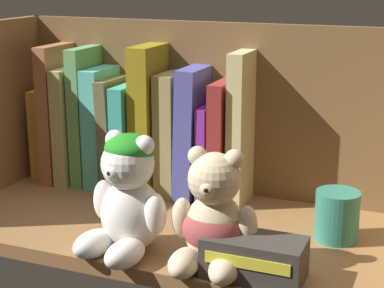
{
  "coord_description": "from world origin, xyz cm",
  "views": [
    {
      "loc": [
        30.54,
        -77.85,
        37.82
      ],
      "look_at": [
        -1.1,
        0.0,
        14.17
      ],
      "focal_mm": 59.14,
      "sensor_mm": 36.0,
      "label": 1
    }
  ],
  "objects": [
    {
      "name": "book_4",
      "position": [
        -21.82,
        13.09,
        11.96
      ],
      "size": [
        2.96,
        12.77,
        19.92
      ],
      "primitive_type": "cube",
      "color": "#53BDB1",
      "rests_on": "shelf_board"
    },
    {
      "name": "book_11",
      "position": [
        -0.61,
        13.09,
        11.53
      ],
      "size": [
        2.29,
        11.79,
        19.06
      ],
      "primitive_type": "cube",
      "color": "maroon",
      "rests_on": "shelf_board"
    },
    {
      "name": "book_2",
      "position": [
        -27.5,
        13.09,
        11.85
      ],
      "size": [
        2.27,
        14.02,
        19.7
      ],
      "primitive_type": "cube",
      "color": "tan",
      "rests_on": "shelf_board"
    },
    {
      "name": "teddy_bear_larger",
      "position": [
        -5.68,
        -10.71,
        9.48
      ],
      "size": [
        11.88,
        12.29,
        15.78
      ],
      "color": "white",
      "rests_on": "shelf_board"
    },
    {
      "name": "book_5",
      "position": [
        -18.93,
        13.09,
        11.23
      ],
      "size": [
        2.68,
        14.24,
        18.53
      ],
      "primitive_type": "cube",
      "rotation": [
        0.0,
        -0.04,
        0.0
      ],
      "color": "brown",
      "rests_on": "shelf_board"
    },
    {
      "name": "book_12",
      "position": [
        2.18,
        13.09,
        13.85
      ],
      "size": [
        2.43,
        10.2,
        23.69
      ],
      "primitive_type": "cube",
      "color": "#C8BC7E",
      "rests_on": "shelf_board"
    },
    {
      "name": "book_8",
      "position": [
        -9.28,
        13.09,
        11.9
      ],
      "size": [
        3.19,
        11.11,
        19.79
      ],
      "primitive_type": "cube",
      "color": "#998E57",
      "rests_on": "shelf_board"
    },
    {
      "name": "book_9",
      "position": [
        -5.74,
        13.09,
        12.44
      ],
      "size": [
        3.66,
        11.73,
        20.96
      ],
      "primitive_type": "cube",
      "rotation": [
        0.0,
        0.03,
        0.0
      ],
      "color": "#4B4EA4",
      "rests_on": "shelf_board"
    },
    {
      "name": "book_10",
      "position": [
        -2.99,
        13.09,
        9.59
      ],
      "size": [
        1.61,
        11.01,
        15.18
      ],
      "primitive_type": "cube",
      "color": "purple",
      "rests_on": "shelf_board"
    },
    {
      "name": "book_3",
      "position": [
        -24.83,
        13.09,
        13.56
      ],
      "size": [
        2.2,
        12.29,
        23.12
      ],
      "primitive_type": "cube",
      "color": "#5FA05D",
      "rests_on": "shelf_board"
    },
    {
      "name": "teddy_bear_smaller",
      "position": [
        6.01,
        -10.44,
        7.9
      ],
      "size": [
        10.99,
        11.51,
        15.01
      ],
      "color": "beige",
      "rests_on": "shelf_board"
    },
    {
      "name": "small_product_box",
      "position": [
        11.6,
        -11.63,
        4.54
      ],
      "size": [
        11.99,
        6.13,
        5.07
      ],
      "color": "#38332D",
      "rests_on": "shelf_board"
    },
    {
      "name": "book_1",
      "position": [
        -30.24,
        13.09,
        13.66
      ],
      "size": [
        2.48,
        13.69,
        23.32
      ],
      "primitive_type": "cube",
      "rotation": [
        0.0,
        0.01,
        0.0
      ],
      "color": "#A1613D",
      "rests_on": "shelf_board"
    },
    {
      "name": "book_6",
      "position": [
        -16.33,
        13.09,
        10.85
      ],
      "size": [
        2.38,
        14.9,
        17.69
      ],
      "primitive_type": "cube",
      "color": "teal",
      "rests_on": "shelf_board"
    },
    {
      "name": "shelf_board",
      "position": [
        0.0,
        0.0,
        1.0
      ],
      "size": [
        72.53,
        30.42,
        2.0
      ],
      "primitive_type": "cube",
      "color": "olive",
      "rests_on": "ground"
    },
    {
      "name": "book_0",
      "position": [
        -33.31,
        13.09,
        9.73
      ],
      "size": [
        2.91,
        9.68,
        15.46
      ],
      "primitive_type": "cube",
      "color": "gold",
      "rests_on": "shelf_board"
    },
    {
      "name": "shelf_back_panel",
      "position": [
        0.0,
        15.81,
        14.77
      ],
      "size": [
        74.93,
        1.2,
        29.53
      ],
      "primitive_type": "cube",
      "color": "brown",
      "rests_on": "ground"
    },
    {
      "name": "pillar_candle",
      "position": [
        18.79,
        3.09,
        5.42
      ],
      "size": [
        5.99,
        5.99,
        6.84
      ],
      "primitive_type": "cylinder",
      "color": "#2D7A66",
      "rests_on": "shelf_board"
    },
    {
      "name": "book_7",
      "position": [
        -13.0,
        13.09,
        14.0
      ],
      "size": [
        3.46,
        12.94,
        24.01
      ],
      "primitive_type": "cube",
      "rotation": [
        0.0,
        0.0,
        0.0
      ],
      "color": "olive",
      "rests_on": "shelf_board"
    }
  ]
}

